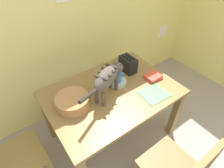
{
  "coord_description": "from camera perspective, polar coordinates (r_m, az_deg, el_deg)",
  "views": [
    {
      "loc": [
        -0.68,
        0.13,
        1.99
      ],
      "look_at": [
        0.1,
        1.21,
        0.82
      ],
      "focal_mm": 29.35,
      "sensor_mm": 36.0,
      "label": 1
    }
  ],
  "objects": [
    {
      "name": "saucer_bowl",
      "position": [
        1.93,
        1.65,
        0.68
      ],
      "size": [
        0.19,
        0.19,
        0.03
      ],
      "primitive_type": "cylinder",
      "color": "#B0BCA3",
      "rests_on": "dining_table"
    },
    {
      "name": "cat",
      "position": [
        1.67,
        -1.3,
        2.11
      ],
      "size": [
        0.62,
        0.33,
        0.31
      ],
      "rotation": [
        0.0,
        0.0,
        -1.13
      ],
      "color": "#4F453F",
      "rests_on": "dining_table"
    },
    {
      "name": "dining_table",
      "position": [
        1.9,
        0.0,
        -4.21
      ],
      "size": [
        1.3,
        0.91,
        0.72
      ],
      "color": "olive",
      "rests_on": "ground_plane"
    },
    {
      "name": "magazine",
      "position": [
        1.86,
        12.96,
        -3.02
      ],
      "size": [
        0.28,
        0.25,
        0.01
      ],
      "primitive_type": "cube",
      "rotation": [
        0.0,
        0.0,
        -0.07
      ],
      "color": "#54925D",
      "rests_on": "dining_table"
    },
    {
      "name": "wall_rear",
      "position": [
        2.11,
        -15.54,
        19.22
      ],
      "size": [
        4.75,
        0.11,
        2.5
      ],
      "color": "#EBD878",
      "rests_on": "ground_plane"
    },
    {
      "name": "coffee_mug",
      "position": [
        1.89,
        1.77,
        2.11
      ],
      "size": [
        0.13,
        0.09,
        0.09
      ],
      "color": "#337AC8",
      "rests_on": "saucer_bowl"
    },
    {
      "name": "toaster",
      "position": [
        2.07,
        4.97,
        6.15
      ],
      "size": [
        0.12,
        0.2,
        0.18
      ],
      "color": "black",
      "rests_on": "dining_table"
    },
    {
      "name": "book_stack",
      "position": [
        2.04,
        12.65,
        2.2
      ],
      "size": [
        0.18,
        0.15,
        0.04
      ],
      "color": "#D64429",
      "rests_on": "dining_table"
    },
    {
      "name": "wooden_chair_far",
      "position": [
        1.91,
        -28.53,
        -19.94
      ],
      "size": [
        0.44,
        0.44,
        0.95
      ],
      "rotation": [
        0.0,
        0.0,
        -1.52
      ],
      "color": "olive",
      "rests_on": "ground_plane"
    },
    {
      "name": "wicker_basket",
      "position": [
        1.7,
        -12.19,
        -5.41
      ],
      "size": [
        0.31,
        0.31,
        0.11
      ],
      "color": "#AB7647",
      "rests_on": "dining_table"
    }
  ]
}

